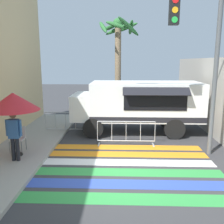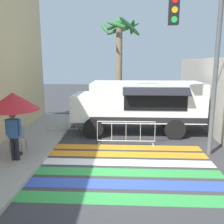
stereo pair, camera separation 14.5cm
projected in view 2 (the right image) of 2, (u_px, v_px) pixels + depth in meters
The scene contains 10 objects.
ground_plane at pixel (117, 174), 7.57m from camera, with size 60.00×60.00×0.00m, color #38383A.
crosswalk_painted at pixel (117, 167), 8.06m from camera, with size 6.40×4.36×0.01m.
food_truck at pixel (136, 102), 11.77m from camera, with size 5.97×2.76×2.40m.
traffic_signal_pole at pixel (191, 41), 8.41m from camera, with size 4.55×0.29×5.87m.
patio_umbrella at pixel (13, 101), 8.42m from camera, with size 1.75×1.75×2.21m.
folding_chair at pixel (18, 136), 9.15m from camera, with size 0.45×0.45×0.91m.
vendor_person at pixel (14, 133), 8.15m from camera, with size 0.53×0.22×1.66m.
barricade_front at pixel (126, 133), 10.09m from camera, with size 2.35×0.44×1.01m.
barricade_side at pixel (66, 122), 11.90m from camera, with size 1.96×0.44×1.01m.
palm_tree at pixel (120, 48), 14.45m from camera, with size 2.47×2.54×5.77m.
Camera 2 is at (0.20, -7.04, 3.36)m, focal length 40.00 mm.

